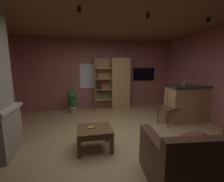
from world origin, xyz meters
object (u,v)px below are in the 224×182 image
at_px(bookshelf_cabinet, 118,84).
at_px(wall_mounted_tv, 144,74).
at_px(tissue_box, 185,84).
at_px(leather_couch, 207,162).
at_px(coffee_table, 95,132).
at_px(potted_floor_plant, 72,100).
at_px(dining_chair, 170,106).
at_px(table_book_0, 91,127).
at_px(kitchen_bar_counter, 190,103).

relative_size(bookshelf_cabinet, wall_mounted_tv, 2.15).
distance_m(tissue_box, wall_mounted_tv, 1.99).
height_order(tissue_box, leather_couch, tissue_box).
distance_m(leather_couch, coffee_table, 1.88).
distance_m(bookshelf_cabinet, coffee_table, 3.02).
xyz_separation_m(coffee_table, potted_floor_plant, (-0.57, 2.53, 0.10)).
xyz_separation_m(dining_chair, wall_mounted_tv, (0.09, 2.07, 0.80)).
relative_size(tissue_box, potted_floor_plant, 0.15).
height_order(coffee_table, table_book_0, table_book_0).
distance_m(kitchen_bar_counter, dining_chair, 0.74).
bearing_deg(dining_chair, potted_floor_plant, 149.21).
xyz_separation_m(tissue_box, coffee_table, (-2.79, -1.01, -0.78)).
bearing_deg(bookshelf_cabinet, table_book_0, -114.18).
bearing_deg(table_book_0, wall_mounted_tv, 50.70).
distance_m(kitchen_bar_counter, wall_mounted_tv, 2.21).
bearing_deg(dining_chair, wall_mounted_tv, 87.39).
height_order(table_book_0, potted_floor_plant, potted_floor_plant).
bearing_deg(tissue_box, coffee_table, -160.02).
distance_m(coffee_table, dining_chair, 2.40).
height_order(leather_couch, dining_chair, dining_chair).
xyz_separation_m(tissue_box, wall_mounted_tv, (-0.47, 1.92, 0.20)).
height_order(kitchen_bar_counter, potted_floor_plant, kitchen_bar_counter).
relative_size(kitchen_bar_counter, wall_mounted_tv, 1.59).
distance_m(coffee_table, potted_floor_plant, 2.60).
bearing_deg(potted_floor_plant, table_book_0, -78.64).
height_order(leather_couch, table_book_0, leather_couch).
distance_m(table_book_0, potted_floor_plant, 2.56).
bearing_deg(tissue_box, kitchen_bar_counter, -13.89).
bearing_deg(bookshelf_cabinet, kitchen_bar_counter, -44.04).
height_order(bookshelf_cabinet, table_book_0, bookshelf_cabinet).
distance_m(table_book_0, wall_mounted_tv, 3.87).
bearing_deg(wall_mounted_tv, table_book_0, -129.30).
relative_size(kitchen_bar_counter, coffee_table, 2.17).
xyz_separation_m(bookshelf_cabinet, tissue_box, (1.64, -1.71, 0.15)).
height_order(table_book_0, dining_chair, dining_chair).
distance_m(kitchen_bar_counter, leather_couch, 2.60).
bearing_deg(leather_couch, wall_mounted_tv, 78.38).
xyz_separation_m(leather_couch, potted_floor_plant, (-2.05, 3.69, 0.15)).
bearing_deg(table_book_0, tissue_box, 19.23).
bearing_deg(potted_floor_plant, coffee_table, -77.39).
relative_size(leather_couch, coffee_table, 2.62).
height_order(kitchen_bar_counter, dining_chair, kitchen_bar_counter).
relative_size(bookshelf_cabinet, tissue_box, 16.32).
bearing_deg(dining_chair, bookshelf_cabinet, 120.14).
height_order(dining_chair, wall_mounted_tv, wall_mounted_tv).
relative_size(tissue_box, dining_chair, 0.13).
bearing_deg(kitchen_bar_counter, dining_chair, -171.93).
xyz_separation_m(bookshelf_cabinet, kitchen_bar_counter, (1.81, -1.75, -0.43)).
relative_size(tissue_box, wall_mounted_tv, 0.13).
bearing_deg(coffee_table, bookshelf_cabinet, 67.07).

